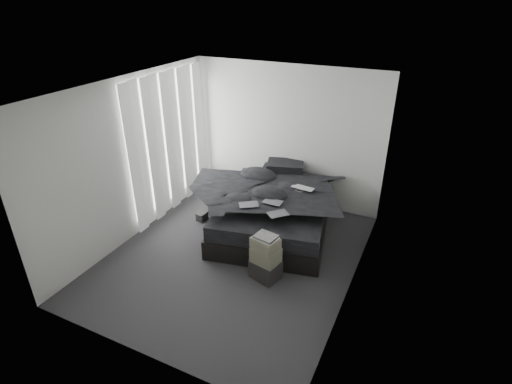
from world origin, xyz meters
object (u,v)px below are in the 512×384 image
at_px(laptop, 301,185).
at_px(box_lower, 265,269).
at_px(bed, 274,220).
at_px(side_stand, 219,192).

xyz_separation_m(laptop, box_lower, (0.01, -1.43, -0.71)).
bearing_deg(box_lower, laptop, 90.22).
bearing_deg(box_lower, bed, 108.01).
distance_m(side_stand, box_lower, 2.20).
height_order(side_stand, box_lower, side_stand).
distance_m(bed, laptop, 0.82).
distance_m(bed, side_stand, 1.23).
relative_size(bed, side_stand, 3.39).
relative_size(side_stand, box_lower, 1.76).
height_order(bed, laptop, laptop).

